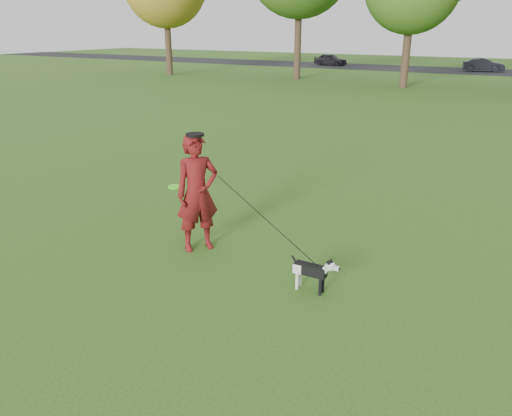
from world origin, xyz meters
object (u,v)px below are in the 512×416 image
Objects in this scene: man at (197,193)px; dog at (314,270)px; car_left at (330,60)px; car_mid at (483,65)px.

man is 2.46m from dog.
car_left is 0.97× the size of car_mid.
car_left is (-16.00, 40.57, 0.21)m from dog.
car_left reaches higher than dog.
man reaches higher than dog.
car_mid is at bearing 93.49° from dog.
dog is 0.24× the size of car_left.
car_left is at bearing 79.32° from car_mid.
car_left reaches higher than car_mid.
car_mid is at bearing 35.76° from man.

